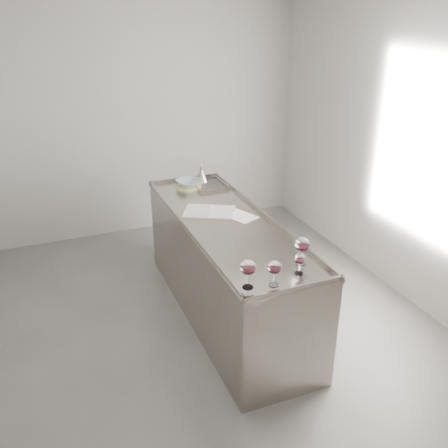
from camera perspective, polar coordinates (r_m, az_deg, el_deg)
name	(u,v)px	position (r m, az deg, el deg)	size (l,w,h in m)	color
room_shell	(180,191)	(3.71, -5.07, 3.77)	(4.54, 5.04, 2.84)	#595654
counter	(227,269)	(4.51, 0.30, -5.21)	(0.77, 2.42, 0.97)	gray
wine_glass_left	(248,268)	(3.28, 2.78, -5.04)	(0.11, 0.11, 0.21)	white
wine_glass_middle	(274,268)	(3.33, 5.78, -5.01)	(0.09, 0.09, 0.19)	white
wine_glass_right	(302,245)	(3.61, 8.91, -2.40)	(0.11, 0.11, 0.21)	white
wine_glass_small	(300,259)	(3.50, 8.67, -4.03)	(0.08, 0.08, 0.16)	white
notebook	(209,212)	(4.50, -1.68, 1.43)	(0.54, 0.49, 0.02)	silver
loose_paper_top	(240,216)	(4.42, 1.90, 0.92)	(0.20, 0.29, 0.00)	white
trivet	(189,187)	(5.12, -4.01, 4.29)	(0.26, 0.26, 0.02)	beige
ceramic_bowl	(189,183)	(5.10, -4.03, 4.71)	(0.24, 0.24, 0.06)	#8A9CA0
wine_funnel	(201,176)	(5.27, -2.59, 5.56)	(0.14, 0.14, 0.21)	gray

